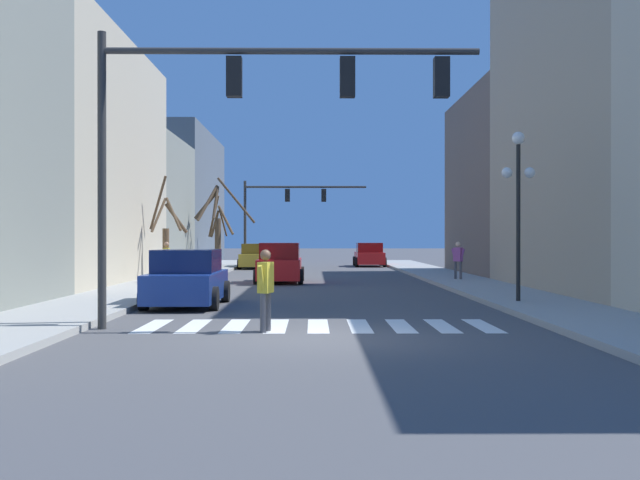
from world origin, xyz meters
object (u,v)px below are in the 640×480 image
(car_parked_right_mid, at_px, (187,280))
(pedestrian_near_right_corner, at_px, (167,258))
(pedestrian_waiting_at_curb, at_px, (458,257))
(street_tree_right_far, at_px, (166,237))
(car_parked_right_near, at_px, (257,257))
(pedestrian_crossing_street, at_px, (266,283))
(traffic_signal_near, at_px, (245,106))
(car_parked_left_far, at_px, (280,264))
(street_tree_left_mid, at_px, (219,236))
(street_lamp_right_corner, at_px, (518,182))
(car_parked_left_near, at_px, (369,255))
(traffic_signal_far, at_px, (283,203))
(street_tree_left_far, at_px, (217,225))

(car_parked_right_mid, bearing_deg, pedestrian_near_right_corner, 14.65)
(pedestrian_waiting_at_curb, height_order, street_tree_right_far, street_tree_right_far)
(car_parked_right_near, distance_m, pedestrian_near_right_corner, 17.01)
(pedestrian_waiting_at_curb, bearing_deg, pedestrian_near_right_corner, 56.16)
(pedestrian_crossing_street, bearing_deg, car_parked_right_near, 21.99)
(traffic_signal_near, distance_m, car_parked_right_near, 31.26)
(car_parked_left_far, distance_m, street_tree_left_mid, 14.55)
(car_parked_right_mid, relative_size, street_tree_right_far, 0.93)
(traffic_signal_near, relative_size, car_parked_right_near, 1.78)
(street_lamp_right_corner, height_order, pedestrian_near_right_corner, street_lamp_right_corner)
(car_parked_left_far, bearing_deg, car_parked_left_near, 163.96)
(street_lamp_right_corner, relative_size, pedestrian_near_right_corner, 2.95)
(traffic_signal_far, distance_m, car_parked_left_near, 6.81)
(car_parked_left_far, bearing_deg, traffic_signal_far, -178.14)
(street_lamp_right_corner, bearing_deg, car_parked_right_mid, 179.43)
(street_lamp_right_corner, xyz_separation_m, car_parked_left_far, (-7.19, 11.10, -2.70))
(traffic_signal_near, height_order, car_parked_left_far, traffic_signal_near)
(car_parked_left_far, bearing_deg, street_tree_right_far, -99.12)
(car_parked_right_near, relative_size, street_tree_left_mid, 1.03)
(street_tree_left_far, bearing_deg, street_tree_left_mid, 88.76)
(street_lamp_right_corner, bearing_deg, car_parked_left_far, 122.93)
(traffic_signal_far, bearing_deg, pedestrian_crossing_street, -88.29)
(car_parked_right_mid, relative_size, car_parked_left_far, 1.00)
(traffic_signal_far, height_order, street_tree_right_far, traffic_signal_far)
(traffic_signal_far, bearing_deg, car_parked_right_near, -125.56)
(street_lamp_right_corner, relative_size, street_tree_left_far, 0.87)
(traffic_signal_near, relative_size, pedestrian_crossing_street, 4.78)
(car_parked_right_near, height_order, street_tree_left_mid, street_tree_left_mid)
(car_parked_right_near, bearing_deg, traffic_signal_far, -35.56)
(traffic_signal_far, height_order, pedestrian_waiting_at_curb, traffic_signal_far)
(pedestrian_crossing_street, height_order, pedestrian_waiting_at_curb, pedestrian_waiting_at_curb)
(street_tree_left_mid, bearing_deg, pedestrian_near_right_corner, -90.24)
(car_parked_right_mid, bearing_deg, traffic_signal_far, -3.23)
(pedestrian_waiting_at_curb, bearing_deg, car_parked_right_near, -10.32)
(car_parked_right_mid, bearing_deg, street_tree_left_mid, 5.16)
(traffic_signal_far, bearing_deg, street_lamp_right_corner, -74.52)
(traffic_signal_far, height_order, street_lamp_right_corner, traffic_signal_far)
(car_parked_right_mid, height_order, car_parked_left_far, car_parked_left_far)
(car_parked_right_mid, distance_m, car_parked_left_far, 11.21)
(car_parked_left_far, distance_m, pedestrian_crossing_street, 16.78)
(car_parked_right_mid, distance_m, pedestrian_near_right_corner, 9.15)
(pedestrian_crossing_street, relative_size, pedestrian_waiting_at_curb, 1.05)
(street_tree_left_mid, bearing_deg, street_tree_right_far, -92.87)
(car_parked_left_near, xyz_separation_m, car_parked_left_far, (-5.20, -18.08, 0.05))
(car_parked_left_near, distance_m, street_tree_left_far, 10.96)
(street_tree_left_far, bearing_deg, traffic_signal_near, -81.55)
(pedestrian_near_right_corner, distance_m, street_tree_right_far, 3.14)
(car_parked_left_far, bearing_deg, pedestrian_near_right_corner, -63.93)
(traffic_signal_near, bearing_deg, car_parked_left_far, 89.95)
(street_tree_left_mid, bearing_deg, traffic_signal_far, 38.31)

